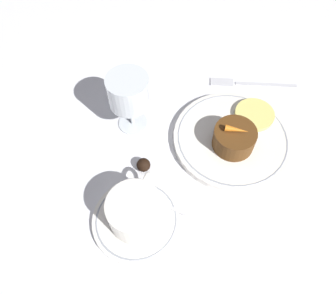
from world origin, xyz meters
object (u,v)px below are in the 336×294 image
object	(u,v)px
dinner_plate	(232,139)
wine_glass	(129,94)
fork	(245,83)
coffee_cup	(135,211)
dessert_cake	(234,138)

from	to	relation	value
dinner_plate	wine_glass	xyz separation A→B (m)	(-0.02, 0.20, 0.08)
dinner_plate	fork	bearing A→B (deg)	0.26
dinner_plate	coffee_cup	world-z (taller)	coffee_cup
dinner_plate	dessert_cake	distance (m)	0.03
dinner_plate	wine_glass	distance (m)	0.21
coffee_cup	dessert_cake	xyz separation A→B (m)	(0.18, -0.12, -0.01)
fork	coffee_cup	bearing A→B (deg)	161.51
coffee_cup	fork	bearing A→B (deg)	-18.49
dinner_plate	fork	world-z (taller)	dinner_plate
dinner_plate	coffee_cup	xyz separation A→B (m)	(-0.20, 0.12, 0.03)
coffee_cup	dessert_cake	world-z (taller)	coffee_cup
wine_glass	dessert_cake	xyz separation A→B (m)	(-0.00, -0.20, -0.05)
fork	dessert_cake	size ratio (longest dim) A/B	2.34
coffee_cup	dessert_cake	bearing A→B (deg)	-33.58
coffee_cup	wine_glass	distance (m)	0.21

